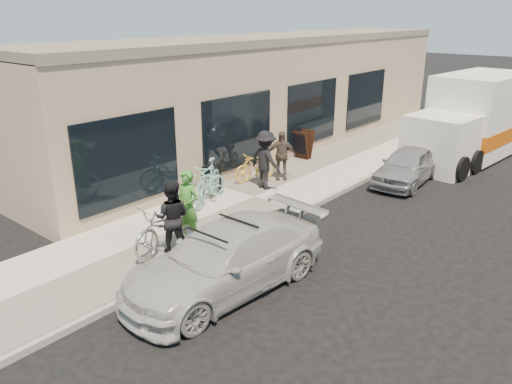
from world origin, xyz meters
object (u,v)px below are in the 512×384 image
Objects in this scene: tandem_bike at (168,225)px; sandwich_board at (303,144)px; moving_truck at (472,122)px; cruiser_bike_b at (202,185)px; sedan_white at (226,258)px; woman_rider at (188,206)px; bystander_a at (266,160)px; sedan_silver at (407,166)px; bystander_b at (281,155)px; bike_rack at (212,176)px; man_standing at (172,217)px; cruiser_bike_a at (208,181)px; cruiser_bike_c at (256,166)px.

sandwich_board is at bearing 94.38° from tandem_bike.
cruiser_bike_b is (-3.87, -9.71, -0.69)m from moving_truck.
sedan_white is 2.75× the size of woman_rider.
sedan_white is at bearing 128.03° from bystander_a.
tandem_bike is (-1.89, -7.93, 0.14)m from sedan_silver.
cruiser_bike_b is at bearing -140.25° from bystander_b.
moving_truck is at bearing 65.76° from bike_rack.
bystander_b is (0.45, 2.91, 0.29)m from cruiser_bike_b.
moving_truck is at bearing -135.84° from man_standing.
sedan_white is at bearing -29.75° from woman_rider.
cruiser_bike_a is 0.19m from cruiser_bike_b.
bystander_a is at bearing 58.38° from bike_rack.
sedan_white reaches higher than cruiser_bike_a.
sedan_silver is 2.15× the size of bystander_b.
bystander_b is (-0.16, 0.96, -0.10)m from bystander_a.
sandwich_board is at bearing 178.46° from sedan_silver.
sedan_white is at bearing -94.54° from sedan_silver.
sedan_silver is 1.99× the size of woman_rider.
woman_rider is 0.91× the size of cruiser_bike_b.
sedan_white is at bearing -103.64° from bystander_b.
cruiser_bike_b is at bearing 147.16° from sedan_white.
bystander_b reaches higher than cruiser_bike_c.
bystander_a is (0.61, 1.95, 0.38)m from cruiser_bike_b.
tandem_bike is 1.26× the size of woman_rider.
man_standing is 4.61m from bystander_a.
cruiser_bike_b is at bearing -163.54° from cruiser_bike_a.
bike_rack is 3.51m from tandem_bike.
moving_truck is 4.09× the size of bystander_b.
moving_truck is (4.26, 4.46, 0.65)m from sandwich_board.
man_standing reaches higher than bike_rack.
sedan_silver is at bearing 34.07° from cruiser_bike_a.
sandwich_board is at bearing 92.46° from cruiser_bike_b.
woman_rider reaches higher than man_standing.
cruiser_bike_a is at bearing 117.53° from woman_rider.
cruiser_bike_c reaches higher than bike_rack.
moving_truck reaches higher than woman_rider.
tandem_bike is 5.02m from cruiser_bike_c.
bike_rack is at bearing 117.99° from woman_rider.
woman_rider is at bearing -76.61° from sandwich_board.
sedan_silver is (-0.03, 8.17, -0.08)m from sedan_white.
cruiser_bike_c is 0.85m from bystander_b.
tandem_bike is at bearing -60.57° from bike_rack.
woman_rider is 1.08× the size of bystander_b.
cruiser_bike_c is at bearing 84.30° from bike_rack.
man_standing is at bearing -106.65° from sedan_silver.
moving_truck is 11.86m from woman_rider.
woman_rider is (1.74, -2.49, 0.29)m from bike_rack.
tandem_bike is at bearing -108.17° from sedan_silver.
cruiser_bike_b is (-3.41, 2.71, -0.01)m from sedan_white.
bike_rack is 0.53× the size of woman_rider.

